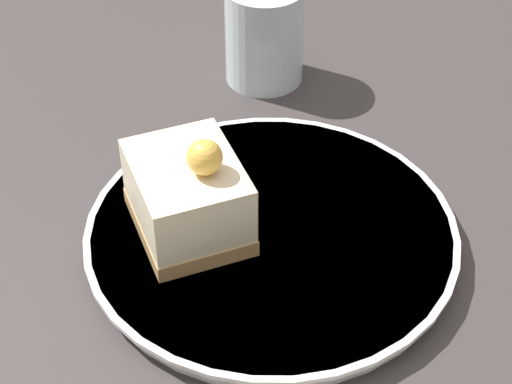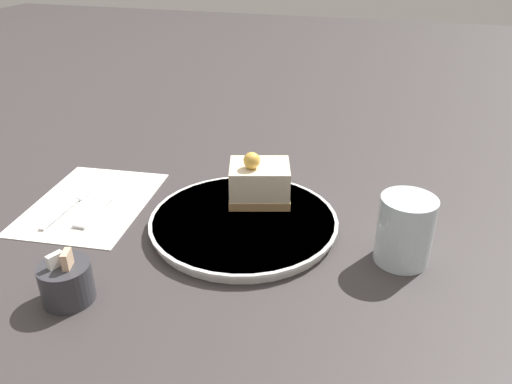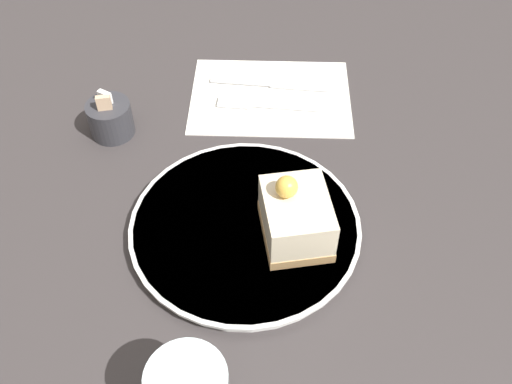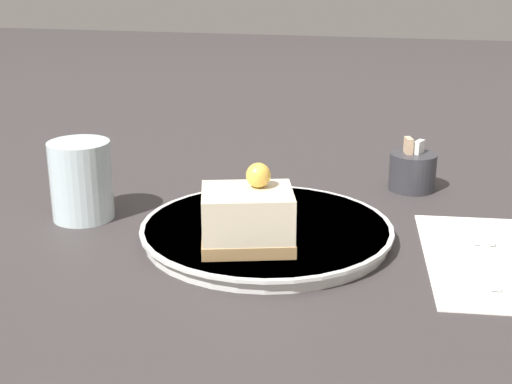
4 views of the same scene
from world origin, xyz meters
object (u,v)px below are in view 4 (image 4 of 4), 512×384
(cake_slice, at_px, (244,217))
(drinking_glass, at_px, (81,180))
(fork, at_px, (486,250))
(sugar_bowl, at_px, (412,171))
(plate, at_px, (267,231))

(cake_slice, relative_size, drinking_glass, 1.18)
(fork, height_order, sugar_bowl, sugar_bowl)
(fork, distance_m, drinking_glass, 0.48)
(sugar_bowl, xyz_separation_m, drinking_glass, (-0.40, -0.20, 0.02))
(cake_slice, xyz_separation_m, drinking_glass, (-0.22, 0.08, -0.00))
(sugar_bowl, relative_size, drinking_glass, 0.75)
(plate, relative_size, sugar_bowl, 3.95)
(fork, relative_size, sugar_bowl, 2.23)
(plate, xyz_separation_m, fork, (0.24, 0.01, -0.01))
(plate, xyz_separation_m, cake_slice, (-0.01, -0.06, 0.04))
(cake_slice, relative_size, sugar_bowl, 1.56)
(fork, distance_m, sugar_bowl, 0.23)
(cake_slice, bearing_deg, sugar_bowl, 42.70)
(cake_slice, height_order, drinking_glass, cake_slice)
(drinking_glass, bearing_deg, plate, -4.30)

